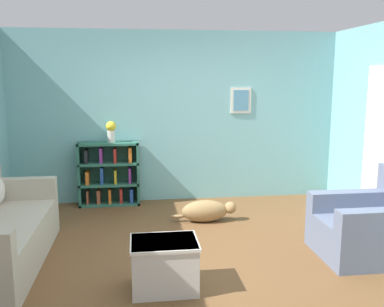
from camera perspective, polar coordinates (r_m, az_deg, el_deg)
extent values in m
plane|color=brown|center=(4.76, 0.65, -13.40)|extent=(14.00, 14.00, 0.00)
cube|color=#7AB7BC|center=(6.63, -2.10, 4.90)|extent=(5.60, 0.10, 2.60)
cube|color=silver|center=(6.72, 6.53, 7.05)|extent=(0.32, 0.02, 0.40)
cube|color=#568EAD|center=(6.71, 6.55, 7.05)|extent=(0.24, 0.01, 0.32)
cube|color=white|center=(5.97, 23.99, 0.81)|extent=(0.02, 0.84, 2.05)
cube|color=#B7AD99|center=(4.83, -24.23, -11.10)|extent=(0.81, 2.02, 0.45)
cube|color=#B7AD99|center=(5.59, -21.79, -4.35)|extent=(0.81, 0.16, 0.25)
cube|color=#2D6B56|center=(6.57, -14.74, -2.74)|extent=(0.04, 0.28, 0.95)
cube|color=#2D6B56|center=(6.52, -7.20, -2.59)|extent=(0.04, 0.28, 0.95)
cube|color=#2D6B56|center=(6.66, -10.92, -2.42)|extent=(0.90, 0.02, 0.95)
cube|color=#2D6B56|center=(6.65, -10.86, -6.53)|extent=(0.90, 0.28, 0.04)
cube|color=#2D6B56|center=(6.57, -10.94, -4.02)|extent=(0.90, 0.28, 0.04)
cube|color=#2D6B56|center=(6.50, -11.04, -1.30)|extent=(0.90, 0.28, 0.04)
cube|color=#2D6B56|center=(6.45, -11.12, 1.31)|extent=(0.90, 0.28, 0.04)
cube|color=brown|center=(6.63, -13.70, -5.70)|extent=(0.03, 0.21, 0.22)
cube|color=orange|center=(6.56, -13.73, -3.11)|extent=(0.05, 0.21, 0.20)
cube|color=black|center=(6.49, -13.89, -0.37)|extent=(0.04, 0.21, 0.20)
cube|color=brown|center=(6.62, -12.31, -5.65)|extent=(0.05, 0.21, 0.22)
cube|color=#234C9E|center=(6.53, -11.90, -2.85)|extent=(0.04, 0.21, 0.25)
cube|color=#7A2D84|center=(6.47, -12.01, -0.21)|extent=(0.04, 0.21, 0.22)
cube|color=orange|center=(6.60, -10.87, -5.60)|extent=(0.04, 0.21, 0.23)
cube|color=gold|center=(6.52, -10.15, -3.00)|extent=(0.03, 0.21, 0.20)
cube|color=#B22823|center=(6.46, -10.21, -0.23)|extent=(0.04, 0.21, 0.21)
cube|color=#B22823|center=(6.60, -9.41, -5.55)|extent=(0.04, 0.21, 0.23)
cube|color=#7A2D84|center=(6.51, -8.28, -2.84)|extent=(0.04, 0.21, 0.23)
cube|color=orange|center=(6.45, -8.25, -0.14)|extent=(0.05, 0.21, 0.22)
cube|color=#234C9E|center=(6.59, -8.06, -5.56)|extent=(0.05, 0.21, 0.23)
cube|color=slate|center=(5.04, 22.26, -10.33)|extent=(1.03, 0.87, 0.41)
cube|color=slate|center=(5.23, 20.62, -5.89)|extent=(1.03, 0.18, 0.22)
cube|color=silver|center=(3.99, -3.70, -14.61)|extent=(0.58, 0.45, 0.46)
cube|color=white|center=(3.91, -3.74, -11.75)|extent=(0.60, 0.47, 0.03)
ellipsoid|color=#9E7A4C|center=(5.74, 1.72, -7.67)|extent=(0.61, 0.26, 0.29)
sphere|color=#9E7A4C|center=(5.80, 5.14, -7.20)|extent=(0.16, 0.16, 0.16)
ellipsoid|color=#9E7A4C|center=(5.76, -1.89, -8.38)|extent=(0.20, 0.05, 0.05)
cylinder|color=silver|center=(6.43, -10.71, 2.26)|extent=(0.11, 0.11, 0.18)
sphere|color=yellow|center=(6.41, -10.75, 3.59)|extent=(0.15, 0.15, 0.15)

